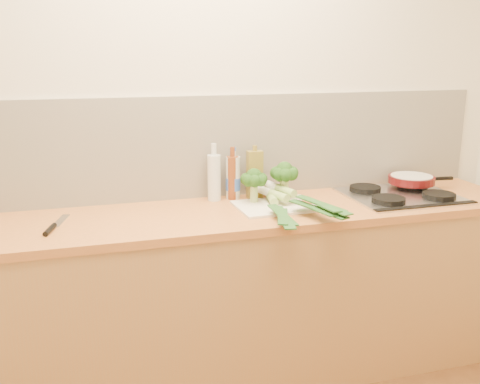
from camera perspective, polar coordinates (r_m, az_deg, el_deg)
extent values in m
plane|color=beige|center=(2.82, -3.97, 7.40)|extent=(3.50, 0.00, 3.50)
cube|color=silver|center=(2.83, -3.88, 4.76)|extent=(3.20, 0.02, 0.54)
cube|color=#A17743|center=(2.79, -2.30, -11.43)|extent=(3.20, 0.60, 0.86)
cube|color=#CA713B|center=(2.62, -2.40, -2.56)|extent=(3.20, 0.62, 0.04)
cube|color=silver|center=(3.01, 16.79, -0.38)|extent=(0.58, 0.50, 0.01)
cube|color=black|center=(2.83, 19.29, -1.41)|extent=(0.58, 0.04, 0.01)
cylinder|color=black|center=(2.83, 15.56, -0.83)|extent=(0.17, 0.17, 0.03)
cylinder|color=black|center=(3.00, 20.46, -0.37)|extent=(0.17, 0.17, 0.03)
cylinder|color=black|center=(3.03, 13.21, 0.34)|extent=(0.17, 0.17, 0.03)
cylinder|color=black|center=(3.19, 17.93, 0.71)|extent=(0.17, 0.17, 0.03)
cube|color=white|center=(2.69, 3.95, -1.50)|extent=(0.42, 0.31, 0.01)
cylinder|color=#A4BC6D|center=(2.73, 1.49, -0.25)|extent=(0.04, 0.04, 0.08)
sphere|color=#12360E|center=(2.71, 1.51, 1.65)|extent=(0.08, 0.08, 0.08)
sphere|color=#12360E|center=(2.72, 2.29, 1.41)|extent=(0.06, 0.06, 0.06)
sphere|color=#12360E|center=(2.75, 1.79, 1.53)|extent=(0.06, 0.06, 0.06)
sphere|color=#12360E|center=(2.74, 1.09, 1.52)|extent=(0.06, 0.06, 0.06)
sphere|color=#12360E|center=(2.72, 0.69, 1.39)|extent=(0.06, 0.06, 0.06)
sphere|color=#12360E|center=(2.69, 0.90, 1.23)|extent=(0.06, 0.06, 0.06)
sphere|color=#12360E|center=(2.67, 1.58, 1.17)|extent=(0.06, 0.06, 0.06)
sphere|color=#12360E|center=(2.69, 2.19, 1.25)|extent=(0.06, 0.06, 0.06)
cylinder|color=#A4BC6D|center=(2.79, 4.73, 0.23)|extent=(0.05, 0.05, 0.10)
sphere|color=#12360E|center=(2.77, 4.77, 2.32)|extent=(0.09, 0.09, 0.09)
sphere|color=#12360E|center=(2.79, 5.57, 2.06)|extent=(0.07, 0.07, 0.07)
sphere|color=#12360E|center=(2.81, 5.02, 2.19)|extent=(0.07, 0.07, 0.07)
sphere|color=#12360E|center=(2.81, 4.29, 2.18)|extent=(0.07, 0.07, 0.07)
sphere|color=#12360E|center=(2.78, 3.91, 2.05)|extent=(0.07, 0.07, 0.07)
sphere|color=#12360E|center=(2.74, 4.17, 1.89)|extent=(0.07, 0.07, 0.07)
sphere|color=#12360E|center=(2.73, 4.89, 1.82)|extent=(0.07, 0.07, 0.07)
sphere|color=#12360E|center=(2.75, 5.51, 1.90)|extent=(0.07, 0.07, 0.07)
cylinder|color=white|center=(2.87, 2.95, 0.11)|extent=(0.06, 0.14, 0.04)
cylinder|color=#94B85C|center=(2.73, 3.40, -0.65)|extent=(0.07, 0.17, 0.04)
cube|color=#163F16|center=(2.43, 4.59, -2.60)|extent=(0.15, 0.30, 0.02)
cube|color=#163F16|center=(2.42, 4.67, -2.70)|extent=(0.11, 0.34, 0.01)
cube|color=#163F16|center=(2.44, 4.55, -2.44)|extent=(0.05, 0.28, 0.02)
cylinder|color=white|center=(2.79, 2.73, 0.08)|extent=(0.07, 0.11, 0.04)
cylinder|color=#94B85C|center=(2.70, 4.17, -0.42)|extent=(0.08, 0.14, 0.04)
cube|color=#163F16|center=(2.50, 8.15, -1.81)|extent=(0.08, 0.30, 0.02)
cube|color=#163F16|center=(2.49, 8.46, -1.87)|extent=(0.15, 0.34, 0.01)
cube|color=#163F16|center=(2.51, 8.00, -1.67)|extent=(0.18, 0.27, 0.02)
cylinder|color=white|center=(2.83, 3.45, 0.68)|extent=(0.07, 0.12, 0.04)
cylinder|color=#94B85C|center=(2.73, 4.90, 0.12)|extent=(0.08, 0.15, 0.04)
cube|color=#163F16|center=(2.50, 8.74, -1.37)|extent=(0.06, 0.30, 0.02)
cube|color=#163F16|center=(2.49, 9.03, -1.44)|extent=(0.13, 0.34, 0.01)
cube|color=#163F16|center=(2.51, 8.61, -1.23)|extent=(0.16, 0.27, 0.02)
cube|color=silver|center=(2.61, -18.57, -2.91)|extent=(0.08, 0.19, 0.00)
cylinder|color=black|center=(2.46, -19.62, -3.80)|extent=(0.05, 0.13, 0.02)
cylinder|color=#490C0D|center=(3.17, 17.82, 1.28)|extent=(0.26, 0.26, 0.04)
cylinder|color=beige|center=(3.16, 17.85, 1.66)|extent=(0.23, 0.23, 0.00)
cube|color=black|center=(3.25, 20.73, 1.36)|extent=(0.13, 0.04, 0.02)
cube|color=olive|center=(2.83, 1.58, 1.86)|extent=(0.08, 0.05, 0.25)
cylinder|color=olive|center=(2.80, 1.60, 4.70)|extent=(0.02, 0.02, 0.03)
cylinder|color=silver|center=(2.79, -2.78, 1.53)|extent=(0.07, 0.07, 0.24)
cylinder|color=silver|center=(2.76, -2.82, 4.57)|extent=(0.03, 0.03, 0.06)
cylinder|color=brown|center=(2.82, -0.79, 1.54)|extent=(0.06, 0.06, 0.23)
cylinder|color=brown|center=(2.79, -0.80, 4.32)|extent=(0.03, 0.03, 0.05)
cylinder|color=silver|center=(2.83, -0.76, 1.54)|extent=(0.08, 0.08, 0.23)
cylinder|color=silver|center=(2.80, -0.76, 4.09)|extent=(0.03, 0.03, 0.03)
cylinder|color=blue|center=(2.83, -0.75, 0.88)|extent=(0.08, 0.08, 0.07)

